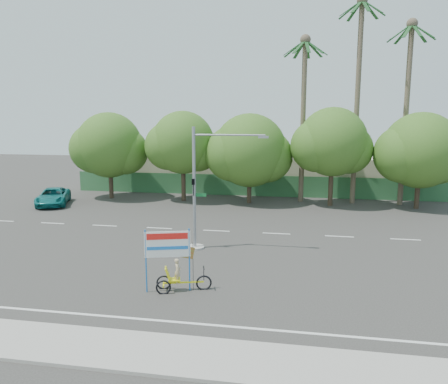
# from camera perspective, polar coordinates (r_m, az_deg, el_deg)

# --- Properties ---
(ground) EXTENTS (120.00, 120.00, 0.00)m
(ground) POSITION_cam_1_polar(r_m,az_deg,el_deg) (21.48, 0.17, -10.74)
(ground) COLOR #33302D
(ground) RESTS_ON ground
(sidewalk_near) EXTENTS (50.00, 2.40, 0.12)m
(sidewalk_near) POSITION_cam_1_polar(r_m,az_deg,el_deg) (14.82, -5.18, -20.56)
(sidewalk_near) COLOR gray
(sidewalk_near) RESTS_ON ground
(fence) EXTENTS (38.00, 0.08, 2.00)m
(fence) POSITION_cam_1_polar(r_m,az_deg,el_deg) (41.97, 5.23, 0.80)
(fence) COLOR #336B3D
(fence) RESTS_ON ground
(building_left) EXTENTS (12.00, 8.00, 4.00)m
(building_left) POSITION_cam_1_polar(r_m,az_deg,el_deg) (48.07, -6.25, 3.13)
(building_left) COLOR beige
(building_left) RESTS_ON ground
(building_right) EXTENTS (14.00, 8.00, 3.60)m
(building_right) POSITION_cam_1_polar(r_m,az_deg,el_deg) (46.39, 15.63, 2.34)
(building_right) COLOR beige
(building_right) RESTS_ON ground
(tree_far_left) EXTENTS (7.14, 6.00, 7.96)m
(tree_far_left) POSITION_cam_1_polar(r_m,az_deg,el_deg) (41.77, -14.80, 5.67)
(tree_far_left) COLOR #473828
(tree_far_left) RESTS_ON ground
(tree_left) EXTENTS (6.66, 5.60, 8.07)m
(tree_left) POSITION_cam_1_polar(r_m,az_deg,el_deg) (39.33, -5.46, 6.15)
(tree_left) COLOR #473828
(tree_left) RESTS_ON ground
(tree_center) EXTENTS (7.62, 6.40, 7.85)m
(tree_center) POSITION_cam_1_polar(r_m,az_deg,el_deg) (38.21, 3.28, 5.18)
(tree_center) COLOR #473828
(tree_center) RESTS_ON ground
(tree_right) EXTENTS (6.90, 5.80, 8.36)m
(tree_right) POSITION_cam_1_polar(r_m,az_deg,el_deg) (37.97, 13.91, 6.05)
(tree_right) COLOR #473828
(tree_right) RESTS_ON ground
(tree_far_right) EXTENTS (7.38, 6.20, 7.94)m
(tree_far_right) POSITION_cam_1_polar(r_m,az_deg,el_deg) (39.09, 24.19, 4.70)
(tree_far_right) COLOR #473828
(tree_far_right) RESTS_ON ground
(palm_tall) EXTENTS (3.73, 3.79, 17.45)m
(palm_tall) POSITION_cam_1_polar(r_m,az_deg,el_deg) (39.68, 17.12, 13.61)
(palm_tall) COLOR #70604C
(palm_tall) RESTS_ON ground
(palm_mid) EXTENTS (3.73, 3.79, 15.45)m
(palm_mid) POSITION_cam_1_polar(r_m,az_deg,el_deg) (40.27, 22.82, 11.71)
(palm_mid) COLOR #70604C
(palm_mid) RESTS_ON ground
(palm_short) EXTENTS (3.73, 3.79, 14.45)m
(palm_short) POSITION_cam_1_polar(r_m,az_deg,el_deg) (39.34, 10.35, 11.58)
(palm_short) COLOR #70604C
(palm_short) RESTS_ON ground
(traffic_signal) EXTENTS (4.72, 1.10, 7.00)m
(traffic_signal) POSITION_cam_1_polar(r_m,az_deg,el_deg) (24.89, -3.23, -0.91)
(traffic_signal) COLOR gray
(traffic_signal) RESTS_ON ground
(trike_billboard) EXTENTS (2.79, 1.13, 2.84)m
(trike_billboard) POSITION_cam_1_polar(r_m,az_deg,el_deg) (19.34, -6.51, -9.57)
(trike_billboard) COLOR black
(trike_billboard) RESTS_ON ground
(pickup_truck) EXTENTS (4.13, 5.69, 1.44)m
(pickup_truck) POSITION_cam_1_polar(r_m,az_deg,el_deg) (40.51, -21.42, -0.57)
(pickup_truck) COLOR #0F6D6B
(pickup_truck) RESTS_ON ground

